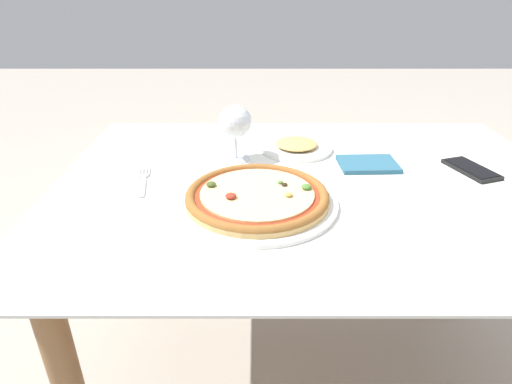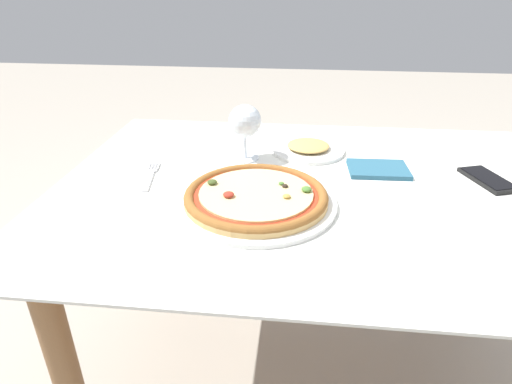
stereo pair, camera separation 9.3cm
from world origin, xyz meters
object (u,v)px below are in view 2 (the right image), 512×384
dining_table (314,216)px  cell_phone (488,179)px  pizza_plate (256,197)px  fork (151,175)px  side_plate (308,148)px  wine_glass_far_left (245,122)px

dining_table → cell_phone: 0.43m
pizza_plate → fork: pizza_plate is taller
dining_table → pizza_plate: pizza_plate is taller
pizza_plate → fork: bearing=157.5°
cell_phone → side_plate: bearing=161.2°
cell_phone → dining_table: bearing=-171.0°
side_plate → pizza_plate: bearing=-109.3°
fork → side_plate: (0.39, 0.21, 0.01)m
wine_glass_far_left → side_plate: size_ratio=0.74×
dining_table → side_plate: 0.24m
wine_glass_far_left → side_plate: bearing=22.1°
dining_table → pizza_plate: (-0.14, -0.11, 0.10)m
pizza_plate → wine_glass_far_left: (-0.06, 0.26, 0.09)m
side_plate → wine_glass_far_left: bearing=-157.9°
pizza_plate → wine_glass_far_left: size_ratio=2.35×
wine_glass_far_left → cell_phone: size_ratio=0.95×
fork → cell_phone: 0.83m
fork → side_plate: side_plate is taller
dining_table → wine_glass_far_left: size_ratio=8.33×
dining_table → fork: fork is taller
fork → wine_glass_far_left: size_ratio=1.12×
pizza_plate → side_plate: (0.11, 0.33, -0.01)m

